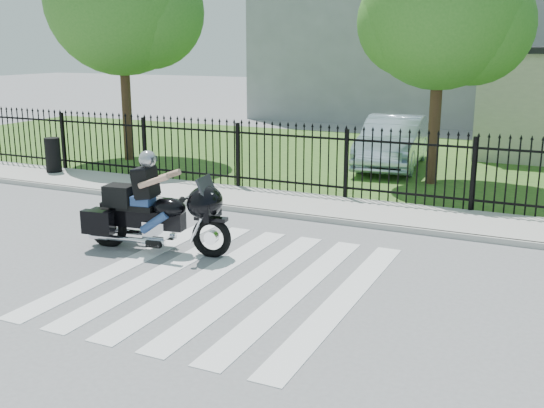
% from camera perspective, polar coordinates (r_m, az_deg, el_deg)
% --- Properties ---
extents(ground, '(120.00, 120.00, 0.00)m').
position_cam_1_polar(ground, '(10.61, -3.99, -6.83)').
color(ground, slate).
rests_on(ground, ground).
extents(crosswalk, '(5.00, 5.50, 0.01)m').
position_cam_1_polar(crosswalk, '(10.61, -3.99, -6.80)').
color(crosswalk, silver).
rests_on(crosswalk, ground).
extents(sidewalk, '(40.00, 2.00, 0.12)m').
position_cam_1_polar(sidewalk, '(14.95, 5.34, -0.38)').
color(sidewalk, '#ADAAA3').
rests_on(sidewalk, ground).
extents(curb, '(40.00, 0.12, 0.12)m').
position_cam_1_polar(curb, '(14.05, 3.94, -1.31)').
color(curb, '#ADAAA3').
rests_on(curb, ground).
extents(grass_strip, '(40.00, 12.00, 0.02)m').
position_cam_1_polar(grass_strip, '(21.54, 11.72, 3.72)').
color(grass_strip, '#28521C').
rests_on(grass_strip, ground).
extents(iron_fence, '(26.00, 0.04, 1.80)m').
position_cam_1_polar(iron_fence, '(15.69, 6.66, 3.43)').
color(iron_fence, black).
rests_on(iron_fence, ground).
extents(tree_left, '(4.80, 4.80, 7.58)m').
position_cam_1_polar(tree_left, '(21.78, -13.40, 17.40)').
color(tree_left, '#382316').
rests_on(tree_left, ground).
extents(tree_mid, '(4.20, 4.20, 6.78)m').
position_cam_1_polar(tree_mid, '(17.98, 14.95, 16.46)').
color(tree_mid, '#382316').
rests_on(tree_mid, ground).
extents(building_tall, '(15.00, 10.00, 12.00)m').
position_cam_1_polar(building_tall, '(35.59, 12.92, 17.35)').
color(building_tall, '#919599').
rests_on(building_tall, ground).
extents(motorcycle_rider, '(2.95, 1.17, 1.95)m').
position_cam_1_polar(motorcycle_rider, '(12.05, -10.63, -0.49)').
color(motorcycle_rider, black).
rests_on(motorcycle_rider, ground).
extents(parked_car, '(2.11, 4.96, 1.59)m').
position_cam_1_polar(parked_car, '(20.42, 10.80, 5.50)').
color(parked_car, '#A6BDD1').
rests_on(parked_car, grass_strip).
extents(litter_bin, '(0.57, 0.57, 1.01)m').
position_cam_1_polar(litter_bin, '(19.86, -19.04, 4.18)').
color(litter_bin, black).
rests_on(litter_bin, sidewalk).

